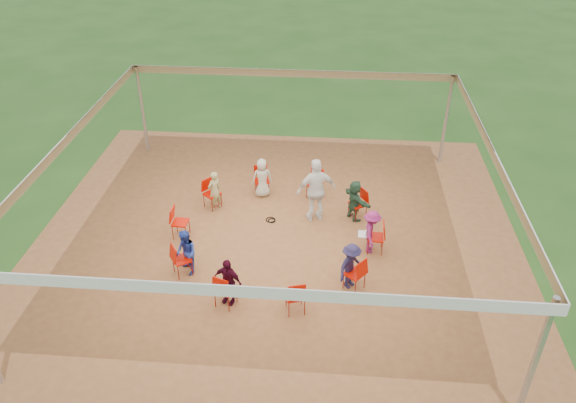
# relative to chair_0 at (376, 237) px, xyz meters

# --- Properties ---
(ground) EXTENTS (80.00, 80.00, 0.00)m
(ground) POSITION_rel_chair_0_xyz_m (-2.60, 0.12, -0.45)
(ground) COLOR #214916
(ground) RESTS_ON ground
(dirt_patch) EXTENTS (13.00, 13.00, 0.00)m
(dirt_patch) POSITION_rel_chair_0_xyz_m (-2.60, 0.12, -0.44)
(dirt_patch) COLOR brown
(dirt_patch) RESTS_ON ground
(tent) EXTENTS (10.33, 10.33, 3.00)m
(tent) POSITION_rel_chair_0_xyz_m (-2.60, 0.12, 1.92)
(tent) COLOR #B2B2B7
(tent) RESTS_ON ground
(chair_0) EXTENTS (0.46, 0.44, 0.90)m
(chair_0) POSITION_rel_chair_0_xyz_m (0.00, 0.00, 0.00)
(chair_0) COLOR #C70E00
(chair_0) RESTS_ON ground
(chair_1) EXTENTS (0.60, 0.59, 0.90)m
(chair_1) POSITION_rel_chair_0_xyz_m (-0.43, 1.55, 0.00)
(chair_1) COLOR #C70E00
(chair_1) RESTS_ON ground
(chair_2) EXTENTS (0.55, 0.56, 0.90)m
(chair_2) POSITION_rel_chair_0_xyz_m (-1.69, 2.55, 0.00)
(chair_2) COLOR #C70E00
(chair_2) RESTS_ON ground
(chair_3) EXTENTS (0.52, 0.54, 0.90)m
(chair_3) POSITION_rel_chair_0_xyz_m (-3.29, 2.62, 0.00)
(chair_3) COLOR #C70E00
(chair_3) RESTS_ON ground
(chair_4) EXTENTS (0.61, 0.60, 0.90)m
(chair_4) POSITION_rel_chair_0_xyz_m (-4.63, 1.74, 0.00)
(chair_4) COLOR #C70E00
(chair_4) RESTS_ON ground
(chair_5) EXTENTS (0.46, 0.44, 0.90)m
(chair_5) POSITION_rel_chair_0_xyz_m (-5.20, 0.23, 0.00)
(chair_5) COLOR #C70E00
(chair_5) RESTS_ON ground
(chair_6) EXTENTS (0.60, 0.59, 0.90)m
(chair_6) POSITION_rel_chair_0_xyz_m (-4.77, -1.32, 0.00)
(chair_6) COLOR #C70E00
(chair_6) RESTS_ON ground
(chair_7) EXTENTS (0.55, 0.56, 0.90)m
(chair_7) POSITION_rel_chair_0_xyz_m (-3.51, -2.32, 0.00)
(chair_7) COLOR #C70E00
(chair_7) RESTS_ON ground
(chair_8) EXTENTS (0.52, 0.54, 0.90)m
(chair_8) POSITION_rel_chair_0_xyz_m (-1.91, -2.39, 0.00)
(chair_8) COLOR #C70E00
(chair_8) RESTS_ON ground
(chair_9) EXTENTS (0.61, 0.60, 0.90)m
(chair_9) POSITION_rel_chair_0_xyz_m (-0.56, -1.51, 0.00)
(chair_9) COLOR #C70E00
(chair_9) RESTS_ON ground
(person_seated_0) EXTENTS (0.42, 0.80, 1.22)m
(person_seated_0) POSITION_rel_chair_0_xyz_m (-0.12, 0.01, 0.16)
(person_seated_0) COLOR #7F1C58
(person_seated_0) RESTS_ON ground
(person_seated_1) EXTENTS (0.97, 1.17, 1.22)m
(person_seated_1) POSITION_rel_chair_0_xyz_m (-0.53, 1.48, 0.16)
(person_seated_1) COLOR #264732
(person_seated_1) RESTS_ON ground
(person_seated_2) EXTENTS (0.66, 0.48, 1.22)m
(person_seated_2) POSITION_rel_chair_0_xyz_m (-3.26, 2.51, 0.16)
(person_seated_2) COLOR #B9B6A1
(person_seated_2) RESTS_ON ground
(person_seated_3) EXTENTS (0.50, 0.53, 1.22)m
(person_seated_3) POSITION_rel_chair_0_xyz_m (-4.54, 1.66, 0.16)
(person_seated_3) COLOR tan
(person_seated_3) RESTS_ON ground
(person_seated_4) EXTENTS (0.61, 0.68, 1.22)m
(person_seated_4) POSITION_rel_chair_0_xyz_m (-4.67, -1.25, 0.16)
(person_seated_4) COLOR #24399A
(person_seated_4) RESTS_ON ground
(person_seated_5) EXTENTS (0.80, 0.59, 1.22)m
(person_seated_5) POSITION_rel_chair_0_xyz_m (-3.47, -2.21, 0.16)
(person_seated_5) COLOR #39071A
(person_seated_5) RESTS_ON ground
(person_seated_6) EXTENTS (0.79, 0.86, 1.22)m
(person_seated_6) POSITION_rel_chair_0_xyz_m (-0.66, -1.43, 0.16)
(person_seated_6) COLOR #211C3F
(person_seated_6) RESTS_ON ground
(standing_person) EXTENTS (1.24, 0.91, 1.90)m
(standing_person) POSITION_rel_chair_0_xyz_m (-1.60, 1.37, 0.51)
(standing_person) COLOR white
(standing_person) RESTS_ON ground
(cable_coil) EXTENTS (0.32, 0.32, 0.03)m
(cable_coil) POSITION_rel_chair_0_xyz_m (-2.86, 1.18, -0.43)
(cable_coil) COLOR black
(cable_coil) RESTS_ON ground
(laptop) EXTENTS (0.27, 0.34, 0.22)m
(laptop) POSITION_rel_chair_0_xyz_m (-0.28, 0.01, 0.13)
(laptop) COLOR #B7B7BC
(laptop) RESTS_ON ground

